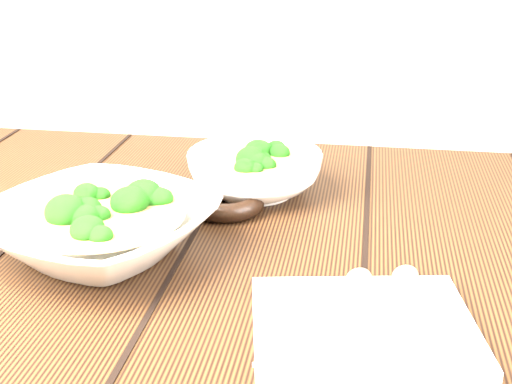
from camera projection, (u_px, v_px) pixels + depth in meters
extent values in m
cube|color=#35200F|center=(205.00, 264.00, 0.81)|extent=(1.20, 0.80, 0.04)
imported|color=silver|center=(99.00, 229.00, 0.78)|extent=(0.31, 0.31, 0.06)
cylinder|color=#A37349|center=(98.00, 213.00, 0.77)|extent=(0.19, 0.19, 0.00)
ellipsoid|color=#207C1B|center=(120.00, 206.00, 0.77)|extent=(0.04, 0.04, 0.03)
ellipsoid|color=#207C1B|center=(121.00, 195.00, 0.80)|extent=(0.04, 0.04, 0.03)
ellipsoid|color=#207C1B|center=(89.00, 189.00, 0.82)|extent=(0.04, 0.04, 0.03)
ellipsoid|color=#207C1B|center=(74.00, 204.00, 0.78)|extent=(0.04, 0.04, 0.03)
ellipsoid|color=#207C1B|center=(57.00, 217.00, 0.75)|extent=(0.04, 0.04, 0.03)
ellipsoid|color=#207C1B|center=(80.00, 231.00, 0.72)|extent=(0.04, 0.04, 0.03)
ellipsoid|color=#207C1B|center=(116.00, 216.00, 0.75)|extent=(0.04, 0.04, 0.03)
imported|color=silver|center=(255.00, 173.00, 0.95)|extent=(0.22, 0.22, 0.06)
cylinder|color=#A37349|center=(255.00, 160.00, 0.94)|extent=(0.14, 0.14, 0.00)
ellipsoid|color=#207C1B|center=(268.00, 156.00, 0.94)|extent=(0.03, 0.03, 0.03)
ellipsoid|color=#207C1B|center=(266.00, 150.00, 0.96)|extent=(0.03, 0.03, 0.03)
ellipsoid|color=#207C1B|center=(244.00, 147.00, 0.98)|extent=(0.03, 0.03, 0.03)
ellipsoid|color=#207C1B|center=(239.00, 155.00, 0.95)|extent=(0.03, 0.03, 0.03)
ellipsoid|color=#207C1B|center=(233.00, 161.00, 0.92)|extent=(0.03, 0.03, 0.03)
ellipsoid|color=#207C1B|center=(252.00, 168.00, 0.90)|extent=(0.03, 0.03, 0.03)
ellipsoid|color=#207C1B|center=(269.00, 161.00, 0.92)|extent=(0.03, 0.03, 0.03)
torus|color=black|center=(226.00, 202.00, 0.90)|extent=(0.12, 0.12, 0.02)
cube|color=beige|center=(363.00, 325.00, 0.65)|extent=(0.23, 0.20, 0.01)
cylinder|color=#AFAB9A|center=(347.00, 318.00, 0.64)|extent=(0.02, 0.13, 0.01)
ellipsoid|color=#AFAB9A|center=(359.00, 279.00, 0.71)|extent=(0.03, 0.05, 0.01)
cylinder|color=#AFAB9A|center=(392.00, 313.00, 0.65)|extent=(0.03, 0.13, 0.01)
ellipsoid|color=#AFAB9A|center=(405.00, 276.00, 0.72)|extent=(0.03, 0.05, 0.01)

